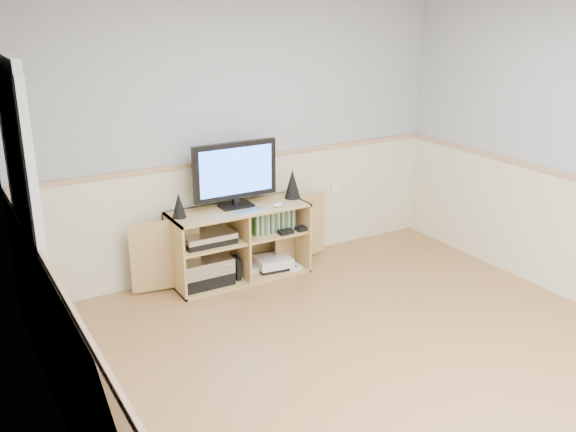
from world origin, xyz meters
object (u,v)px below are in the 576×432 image
at_px(game_consoles, 272,263).
at_px(media_cabinet, 237,240).
at_px(keyboard, 249,211).
at_px(monitor, 235,172).

bearing_deg(game_consoles, media_cabinet, 167.91).
bearing_deg(keyboard, game_consoles, 15.06).
xyz_separation_m(media_cabinet, monitor, (0.00, -0.01, 0.63)).
distance_m(keyboard, game_consoles, 0.66).
distance_m(media_cabinet, monitor, 0.63).
bearing_deg(monitor, media_cabinet, 90.00).
xyz_separation_m(media_cabinet, game_consoles, (0.31, -0.07, -0.26)).
xyz_separation_m(monitor, game_consoles, (0.31, -0.06, -0.89)).
distance_m(media_cabinet, game_consoles, 0.41).
relative_size(media_cabinet, game_consoles, 4.18).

